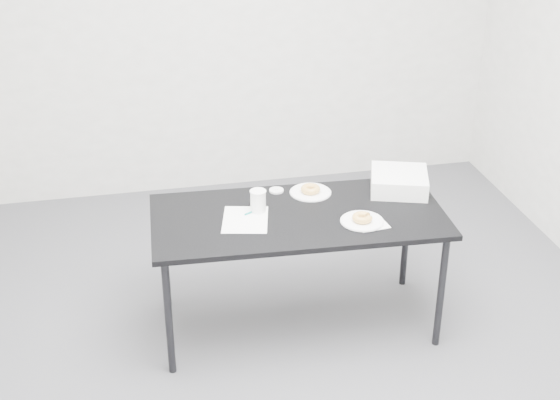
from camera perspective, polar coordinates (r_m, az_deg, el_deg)
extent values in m
plane|color=#47484C|center=(4.32, 0.08, -10.19)|extent=(4.00, 4.00, 0.00)
cube|color=silver|center=(5.55, -4.36, 13.84)|extent=(4.00, 0.02, 2.70)
cube|color=black|center=(4.08, 1.35, -1.22)|extent=(1.56, 0.79, 0.03)
cylinder|color=black|center=(3.95, -8.15, -8.52)|extent=(0.04, 0.04, 0.67)
cylinder|color=black|center=(4.45, -8.43, -4.05)|extent=(0.04, 0.04, 0.67)
cylinder|color=black|center=(4.18, 11.70, -6.60)|extent=(0.04, 0.04, 0.67)
cylinder|color=black|center=(4.66, 9.20, -2.58)|extent=(0.04, 0.04, 0.67)
cube|color=white|center=(4.02, -2.56, -1.44)|extent=(0.29, 0.33, 0.00)
cube|color=green|center=(4.10, -1.60, -0.73)|extent=(0.06, 0.06, 0.00)
cylinder|color=#0B7D77|center=(4.09, -1.86, -0.78)|extent=(0.12, 0.08, 0.01)
cube|color=white|center=(4.01, 6.65, -1.70)|extent=(0.17, 0.17, 0.00)
cylinder|color=white|center=(4.01, 6.02, -1.55)|extent=(0.22, 0.22, 0.01)
torus|color=#D18D42|center=(4.00, 6.04, -1.29)|extent=(0.11, 0.11, 0.04)
cylinder|color=white|center=(4.29, 2.24, 0.56)|extent=(0.23, 0.23, 0.01)
torus|color=#D18D42|center=(4.28, 2.24, 0.81)|extent=(0.12, 0.12, 0.04)
cylinder|color=white|center=(4.07, -1.61, -0.07)|extent=(0.08, 0.08, 0.12)
cylinder|color=white|center=(4.30, -0.27, 0.70)|extent=(0.08, 0.08, 0.01)
cube|color=white|center=(4.35, 8.70, 1.36)|extent=(0.38, 0.38, 0.10)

